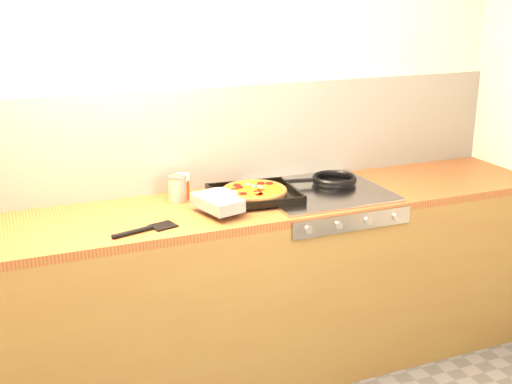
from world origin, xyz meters
name	(u,v)px	position (x,y,z in m)	size (l,w,h in m)	color
room_shell	(213,138)	(0.00, 1.39, 1.15)	(3.20, 3.20, 3.20)	white
counter_run	(235,292)	(0.00, 1.10, 0.45)	(3.20, 0.62, 0.90)	brown
stovetop	(321,191)	(0.45, 1.10, 0.91)	(0.60, 0.56, 0.02)	#A0A0A5
pizza_on_tray	(244,194)	(0.04, 1.09, 0.94)	(0.53, 0.44, 0.07)	black
frying_pan	(333,180)	(0.55, 1.15, 0.94)	(0.39, 0.26, 0.04)	black
tomato_can	(178,189)	(-0.23, 1.23, 0.96)	(0.09, 0.09, 0.12)	#AB120D
juice_glass	(182,186)	(-0.20, 1.28, 0.96)	(0.08, 0.08, 0.12)	#DC400C
wooden_spoon	(230,191)	(0.04, 1.26, 0.91)	(0.30, 0.05, 0.02)	#9F6A43
black_spatula	(146,229)	(-0.46, 0.91, 0.91)	(0.29, 0.13, 0.02)	black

